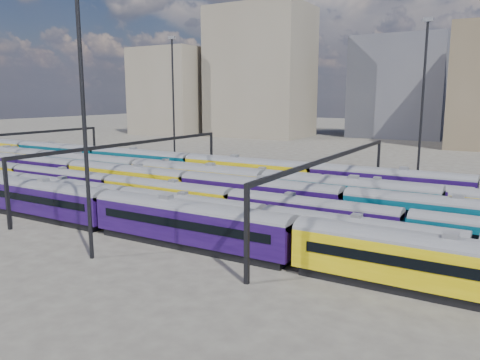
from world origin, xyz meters
The scene contains 14 objects.
ground centered at (0.00, 0.00, 0.00)m, with size 500.00×500.00×0.00m, color #403B36.
rake_0 centered at (-10.28, -15.00, 2.87)m, with size 132.89×3.24×5.47m.
rake_1 centered at (-12.50, -10.00, 2.42)m, with size 112.38×2.74×4.60m.
rake_2 centered at (-19.89, -5.00, 2.49)m, with size 115.83×2.83×4.75m.
rake_3 centered at (11.33, 0.00, 2.83)m, with size 131.01×3.19×5.39m.
rake_4 centered at (-12.79, 5.00, 2.93)m, with size 112.94×3.31×5.58m.
rake_5 centered at (-14.22, 10.00, 2.45)m, with size 114.00×2.78×4.67m.
rake_6 centered at (-9.90, 15.00, 2.93)m, with size 158.09×3.30×5.57m.
gantry_0 centered at (-50.00, 0.00, 6.79)m, with size 0.35×40.35×8.03m.
gantry_1 centered at (-20.00, 0.00, 6.79)m, with size 0.35×40.35×8.03m.
gantry_2 centered at (10.00, 0.00, 6.79)m, with size 0.35×40.35×8.03m.
mast_1 centered at (-30.00, 22.00, 13.97)m, with size 1.40×0.50×25.60m.
mast_2 centered at (-5.00, -22.00, 13.97)m, with size 1.40×0.50×25.60m.
mast_3 centered at (15.00, 24.00, 13.97)m, with size 1.40×0.50×25.60m.
Camera 1 is at (27.02, -50.17, 14.51)m, focal length 35.00 mm.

